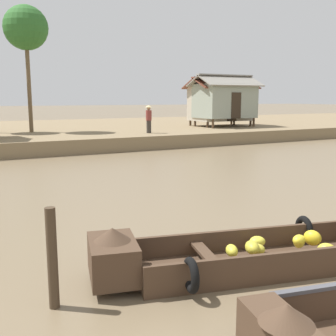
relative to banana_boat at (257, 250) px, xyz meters
name	(u,v)px	position (x,y,z in m)	size (l,w,h in m)	color
ground_plane	(130,191)	(0.32, 6.40, -0.31)	(300.00, 300.00, 0.00)	#726047
riverbank_strip	(30,133)	(0.32, 24.98, 0.07)	(160.00, 20.00, 0.76)	#7F6B4C
banana_boat	(257,250)	(0.00, 0.00, 0.00)	(5.55, 2.27, 0.90)	#473323
stilt_house_mid_left	(225,100)	(13.15, 19.59, 2.38)	(4.64, 3.24, 3.73)	#4C3826
stilt_house_mid_right	(221,103)	(13.34, 20.37, 2.18)	(4.90, 3.28, 3.57)	#4C3826
palm_tree_mid	(26,29)	(-0.18, 21.03, 6.54)	(2.60, 2.60, 7.45)	brown
vendor_person	(149,117)	(5.90, 17.03, 1.38)	(0.44, 0.44, 1.66)	#332D28
mooring_post	(52,258)	(-3.29, 0.25, 0.39)	(0.14, 0.14, 1.41)	#423323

